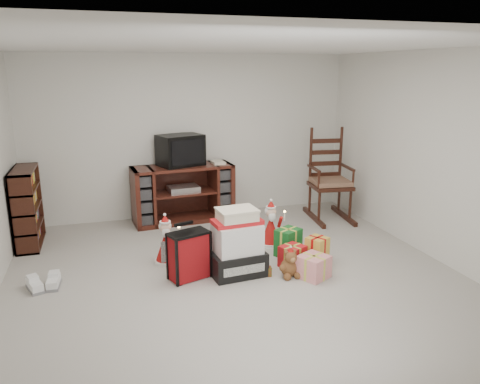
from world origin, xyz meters
The scene contains 13 objects.
room centered at (0.00, 0.00, 1.25)m, with size 5.01×5.01×2.51m.
tv_stand centered at (-0.20, 2.20, 0.43)m, with size 1.55×0.66×0.86m.
bookshelf centered at (-2.33, 1.78, 0.50)m, with size 0.28×0.84×1.03m.
rocking_chair centered at (2.00, 1.71, 0.50)m, with size 0.69×1.02×1.45m.
gift_pile centered at (0.04, 0.09, 0.33)m, with size 0.64×0.49×0.76m.
red_suitcase centered at (-0.50, 0.12, 0.28)m, with size 0.47×0.35×0.64m.
stocking centered at (0.19, 0.01, 0.28)m, with size 0.26×0.11×0.56m, color #0B6612, non-canonical shape.
teddy_bear centered at (0.59, -0.14, 0.14)m, with size 0.21×0.19×0.31m.
santa_figurine centered at (0.72, 0.83, 0.24)m, with size 0.30×0.29×0.62m.
mrs_claus_figurine centered at (-0.69, 0.65, 0.23)m, with size 0.30×0.28×0.61m.
sneaker_pair centered at (-2.03, 0.33, 0.05)m, with size 0.37×0.31×0.10m.
gift_cluster centered at (0.79, 0.12, 0.14)m, with size 0.58×0.90×0.27m.
crt_television centered at (-0.21, 2.23, 1.09)m, with size 0.74×0.64×0.46m.
Camera 1 is at (-1.35, -4.64, 2.27)m, focal length 35.00 mm.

